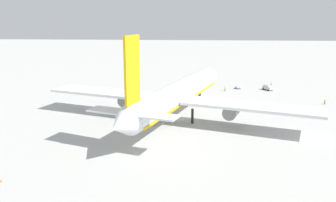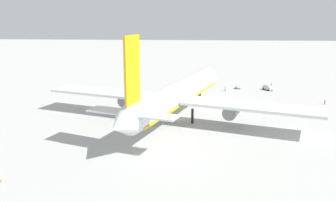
% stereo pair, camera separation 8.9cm
% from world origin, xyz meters
% --- Properties ---
extents(ground_plane, '(600.00, 600.00, 0.00)m').
position_xyz_m(ground_plane, '(0.00, 0.00, 0.00)').
color(ground_plane, '#B2B2AD').
extents(airliner, '(66.97, 75.20, 24.67)m').
position_xyz_m(airliner, '(-1.23, 0.34, 7.08)').
color(airliner, silver).
rests_on(airliner, ground).
extents(service_van, '(4.84, 3.72, 1.97)m').
position_xyz_m(service_van, '(40.57, -33.14, 1.03)').
color(service_van, silver).
rests_on(service_van, ground).
extents(baggage_cart_0, '(3.18, 1.80, 1.22)m').
position_xyz_m(baggage_cart_0, '(42.51, -21.93, 0.68)').
color(baggage_cart_0, '#595B60').
rests_on(baggage_cart_0, ground).
extents(ground_worker_0, '(0.43, 0.43, 1.66)m').
position_xyz_m(ground_worker_0, '(19.14, -47.13, 0.84)').
color(ground_worker_0, '#3F3F47').
rests_on(ground_worker_0, ground).
extents(ground_worker_3, '(0.42, 0.42, 1.74)m').
position_xyz_m(ground_worker_3, '(38.10, -16.58, 0.89)').
color(ground_worker_3, '#3F3F47').
rests_on(ground_worker_3, ground).
extents(ground_worker_4, '(0.49, 0.49, 1.62)m').
position_xyz_m(ground_worker_4, '(48.82, -36.19, 0.82)').
color(ground_worker_4, navy).
rests_on(ground_worker_4, ground).
extents(traffic_cone_0, '(0.36, 0.36, 0.55)m').
position_xyz_m(traffic_cone_0, '(12.12, 44.07, 0.28)').
color(traffic_cone_0, orange).
rests_on(traffic_cone_0, ground).
extents(traffic_cone_1, '(0.36, 0.36, 0.55)m').
position_xyz_m(traffic_cone_1, '(-41.37, 29.71, 0.28)').
color(traffic_cone_1, orange).
rests_on(traffic_cone_1, ground).
extents(traffic_cone_3, '(0.36, 0.36, 0.55)m').
position_xyz_m(traffic_cone_3, '(35.95, 43.35, 0.28)').
color(traffic_cone_3, orange).
rests_on(traffic_cone_3, ground).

